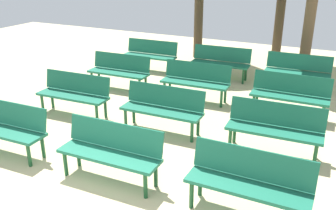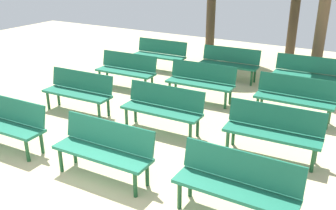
{
  "view_description": "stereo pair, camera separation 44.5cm",
  "coord_description": "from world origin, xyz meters",
  "px_view_note": "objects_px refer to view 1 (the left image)",
  "views": [
    {
      "loc": [
        2.91,
        -2.48,
        3.19
      ],
      "look_at": [
        0.0,
        3.44,
        0.55
      ],
      "focal_mm": 39.98,
      "sensor_mm": 36.0,
      "label": 1
    },
    {
      "loc": [
        3.3,
        -2.27,
        3.19
      ],
      "look_at": [
        0.0,
        3.44,
        0.55
      ],
      "focal_mm": 39.98,
      "sensor_mm": 36.0,
      "label": 2
    }
  ],
  "objects_px": {
    "bench_r1_c0": "(74,92)",
    "bench_r2_c0": "(119,69)",
    "bench_r0_c2": "(249,179)",
    "bench_r1_c1": "(163,106)",
    "bench_r3_c1": "(221,61)",
    "bench_r3_c2": "(298,69)",
    "bench_r0_c0": "(5,125)",
    "bench_r1_c2": "(275,126)",
    "bench_r0_c1": "(111,149)",
    "bench_r3_c0": "(150,53)",
    "bench_r2_c1": "(196,79)",
    "bench_r2_c2": "(290,93)"
  },
  "relations": [
    {
      "from": "bench_r0_c0",
      "to": "bench_r3_c0",
      "type": "bearing_deg",
      "value": 90.17
    },
    {
      "from": "bench_r1_c0",
      "to": "bench_r1_c2",
      "type": "bearing_deg",
      "value": -0.43
    },
    {
      "from": "bench_r2_c2",
      "to": "bench_r1_c1",
      "type": "bearing_deg",
      "value": -138.7
    },
    {
      "from": "bench_r2_c2",
      "to": "bench_r3_c0",
      "type": "xyz_separation_m",
      "value": [
        -4.29,
        1.71,
        0.0
      ]
    },
    {
      "from": "bench_r3_c2",
      "to": "bench_r2_c0",
      "type": "bearing_deg",
      "value": -155.9
    },
    {
      "from": "bench_r0_c2",
      "to": "bench_r2_c0",
      "type": "height_order",
      "value": "same"
    },
    {
      "from": "bench_r0_c2",
      "to": "bench_r1_c2",
      "type": "bearing_deg",
      "value": 90.85
    },
    {
      "from": "bench_r0_c0",
      "to": "bench_r3_c0",
      "type": "xyz_separation_m",
      "value": [
        -0.19,
        5.52,
        0.0
      ]
    },
    {
      "from": "bench_r0_c1",
      "to": "bench_r2_c0",
      "type": "distance_m",
      "value": 4.23
    },
    {
      "from": "bench_r3_c0",
      "to": "bench_r3_c2",
      "type": "xyz_separation_m",
      "value": [
        4.17,
        0.17,
        0.0
      ]
    },
    {
      "from": "bench_r0_c2",
      "to": "bench_r3_c1",
      "type": "xyz_separation_m",
      "value": [
        -2.23,
        5.44,
        0.0
      ]
    },
    {
      "from": "bench_r0_c1",
      "to": "bench_r0_c2",
      "type": "distance_m",
      "value": 2.07
    },
    {
      "from": "bench_r1_c0",
      "to": "bench_r1_c2",
      "type": "distance_m",
      "value": 4.18
    },
    {
      "from": "bench_r3_c0",
      "to": "bench_r3_c2",
      "type": "height_order",
      "value": "same"
    },
    {
      "from": "bench_r0_c1",
      "to": "bench_r0_c2",
      "type": "xyz_separation_m",
      "value": [
        2.07,
        0.1,
        0.0
      ]
    },
    {
      "from": "bench_r2_c0",
      "to": "bench_r1_c2",
      "type": "bearing_deg",
      "value": -23.72
    },
    {
      "from": "bench_r1_c2",
      "to": "bench_r2_c1",
      "type": "distance_m",
      "value": 2.82
    },
    {
      "from": "bench_r2_c1",
      "to": "bench_r2_c2",
      "type": "xyz_separation_m",
      "value": [
        2.14,
        0.02,
        0.0
      ]
    },
    {
      "from": "bench_r1_c2",
      "to": "bench_r3_c1",
      "type": "bearing_deg",
      "value": 118.53
    },
    {
      "from": "bench_r1_c1",
      "to": "bench_r3_c0",
      "type": "height_order",
      "value": "same"
    },
    {
      "from": "bench_r2_c0",
      "to": "bench_r0_c0",
      "type": "bearing_deg",
      "value": -90.52
    },
    {
      "from": "bench_r2_c0",
      "to": "bench_r2_c2",
      "type": "relative_size",
      "value": 1.01
    },
    {
      "from": "bench_r0_c1",
      "to": "bench_r2_c2",
      "type": "xyz_separation_m",
      "value": [
        1.99,
        3.72,
        0.0
      ]
    },
    {
      "from": "bench_r3_c0",
      "to": "bench_r3_c2",
      "type": "relative_size",
      "value": 1.0
    },
    {
      "from": "bench_r0_c1",
      "to": "bench_r2_c1",
      "type": "xyz_separation_m",
      "value": [
        -0.15,
        3.71,
        0.0
      ]
    },
    {
      "from": "bench_r3_c0",
      "to": "bench_r0_c0",
      "type": "bearing_deg",
      "value": -89.6
    },
    {
      "from": "bench_r1_c1",
      "to": "bench_r1_c2",
      "type": "relative_size",
      "value": 0.99
    },
    {
      "from": "bench_r0_c2",
      "to": "bench_r1_c1",
      "type": "distance_m",
      "value": 2.77
    },
    {
      "from": "bench_r0_c1",
      "to": "bench_r1_c1",
      "type": "distance_m",
      "value": 1.86
    },
    {
      "from": "bench_r0_c2",
      "to": "bench_r1_c2",
      "type": "distance_m",
      "value": 1.82
    },
    {
      "from": "bench_r0_c1",
      "to": "bench_r3_c2",
      "type": "height_order",
      "value": "same"
    },
    {
      "from": "bench_r2_c2",
      "to": "bench_r0_c1",
      "type": "bearing_deg",
      "value": -118.87
    },
    {
      "from": "bench_r1_c0",
      "to": "bench_r2_c2",
      "type": "height_order",
      "value": "same"
    },
    {
      "from": "bench_r1_c0",
      "to": "bench_r3_c0",
      "type": "height_order",
      "value": "same"
    },
    {
      "from": "bench_r1_c0",
      "to": "bench_r0_c1",
      "type": "bearing_deg",
      "value": -42.0
    },
    {
      "from": "bench_r0_c1",
      "to": "bench_r0_c2",
      "type": "relative_size",
      "value": 1.0
    },
    {
      "from": "bench_r0_c2",
      "to": "bench_r3_c2",
      "type": "relative_size",
      "value": 0.99
    },
    {
      "from": "bench_r0_c2",
      "to": "bench_r2_c0",
      "type": "xyz_separation_m",
      "value": [
        -4.27,
        3.51,
        0.0
      ]
    },
    {
      "from": "bench_r1_c2",
      "to": "bench_r2_c0",
      "type": "relative_size",
      "value": 1.0
    },
    {
      "from": "bench_r1_c2",
      "to": "bench_r3_c0",
      "type": "bearing_deg",
      "value": 138.28
    },
    {
      "from": "bench_r2_c0",
      "to": "bench_r2_c2",
      "type": "bearing_deg",
      "value": -0.34
    },
    {
      "from": "bench_r0_c2",
      "to": "bench_r0_c1",
      "type": "bearing_deg",
      "value": -177.47
    },
    {
      "from": "bench_r2_c1",
      "to": "bench_r1_c1",
      "type": "bearing_deg",
      "value": -90.18
    },
    {
      "from": "bench_r1_c2",
      "to": "bench_r2_c1",
      "type": "relative_size",
      "value": 1.0
    },
    {
      "from": "bench_r0_c0",
      "to": "bench_r1_c0",
      "type": "relative_size",
      "value": 1.0
    },
    {
      "from": "bench_r3_c1",
      "to": "bench_r3_c2",
      "type": "xyz_separation_m",
      "value": [
        2.03,
        0.06,
        0.0
      ]
    },
    {
      "from": "bench_r1_c0",
      "to": "bench_r2_c0",
      "type": "height_order",
      "value": "same"
    },
    {
      "from": "bench_r0_c2",
      "to": "bench_r2_c1",
      "type": "relative_size",
      "value": 0.99
    },
    {
      "from": "bench_r2_c0",
      "to": "bench_r3_c2",
      "type": "xyz_separation_m",
      "value": [
        4.07,
        2.0,
        0.0
      ]
    },
    {
      "from": "bench_r2_c0",
      "to": "bench_r3_c2",
      "type": "bearing_deg",
      "value": 24.2
    }
  ]
}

